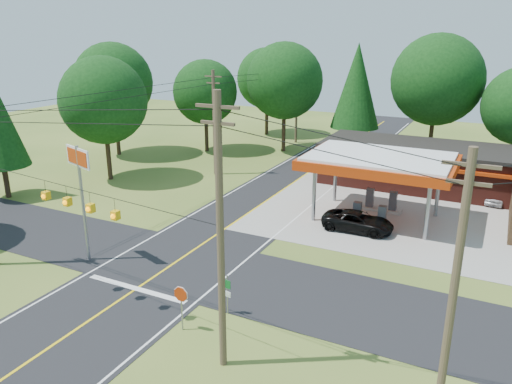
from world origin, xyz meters
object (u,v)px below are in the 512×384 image
at_px(big_stop_sign, 80,176).
at_px(octagonal_stop_sign, 181,298).
at_px(suv_car, 358,222).
at_px(sedan_car, 497,196).
at_px(gas_canopy, 379,163).

xyz_separation_m(big_stop_sign, octagonal_stop_sign, (9.50, -3.69, -3.67)).
bearing_deg(suv_car, big_stop_sign, 130.32).
xyz_separation_m(sedan_car, octagonal_stop_sign, (-12.50, -26.70, 1.09)).
bearing_deg(gas_canopy, suv_car, -99.46).
height_order(gas_canopy, suv_car, gas_canopy).
bearing_deg(big_stop_sign, sedan_car, 46.29).
height_order(big_stop_sign, octagonal_stop_sign, big_stop_sign).
height_order(sedan_car, octagonal_stop_sign, octagonal_stop_sign).
height_order(suv_car, octagonal_stop_sign, octagonal_stop_sign).
distance_m(gas_canopy, big_stop_sign, 20.56).
distance_m(gas_canopy, sedan_car, 11.89).
bearing_deg(gas_canopy, sedan_car, 45.00).
height_order(gas_canopy, sedan_car, gas_canopy).
bearing_deg(sedan_car, octagonal_stop_sign, -108.93).
xyz_separation_m(suv_car, octagonal_stop_sign, (-4.00, -15.70, 1.02)).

